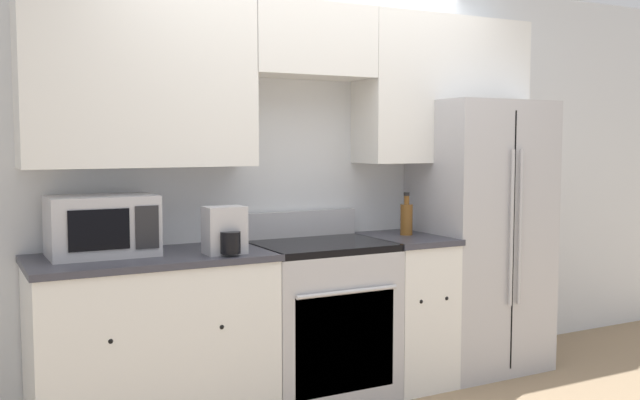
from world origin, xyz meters
TOP-DOWN VIEW (x-y plane):
  - wall_back at (-0.00, 0.58)m, footprint 8.00×0.39m
  - lower_cabinets_left at (-1.00, 0.31)m, footprint 1.25×0.64m
  - lower_cabinets_right at (0.60, 0.31)m, footprint 0.44×0.64m
  - oven_range at (0.00, 0.31)m, footprint 0.78×0.65m
  - refrigerator at (1.22, 0.34)m, footprint 0.81×0.72m
  - microwave at (-1.23, 0.40)m, footprint 0.54×0.37m
  - bottle at (0.64, 0.35)m, footprint 0.08×0.08m
  - electric_kettle at (-0.65, 0.15)m, footprint 0.21×0.21m

SIDE VIEW (x-z plane):
  - lower_cabinets_left at x=-1.00m, z-range 0.00..0.93m
  - lower_cabinets_right at x=0.60m, z-range 0.00..0.93m
  - oven_range at x=0.00m, z-range -0.07..1.01m
  - refrigerator at x=1.22m, z-range 0.00..1.78m
  - bottle at x=0.64m, z-range 0.90..1.17m
  - electric_kettle at x=-0.65m, z-range 0.92..1.17m
  - microwave at x=-1.23m, z-range 0.93..1.24m
  - wall_back at x=0.00m, z-range 0.24..2.84m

